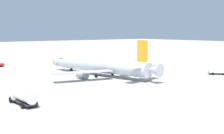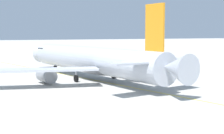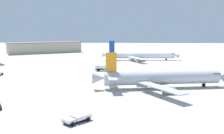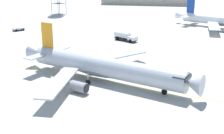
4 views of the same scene
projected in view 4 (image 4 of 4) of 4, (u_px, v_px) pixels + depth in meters
The scene contains 5 objects.
ground_plane at pixel (82, 77), 66.93m from camera, with size 600.00×600.00×0.00m, color #ADAAA3.
airliner_main at pixel (102, 67), 63.84m from camera, with size 41.33×36.27×10.89m.
fuel_tanker_truck at pixel (125, 36), 99.25m from camera, with size 8.13×2.93×2.87m.
pushback_tug_truck at pixel (18, 29), 115.04m from camera, with size 2.97×4.37×1.30m.
taxiway_centreline at pixel (126, 85), 62.63m from camera, with size 140.55×35.34×0.01m.
Camera 4 is at (46.38, -43.09, 22.79)m, focal length 49.57 mm.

